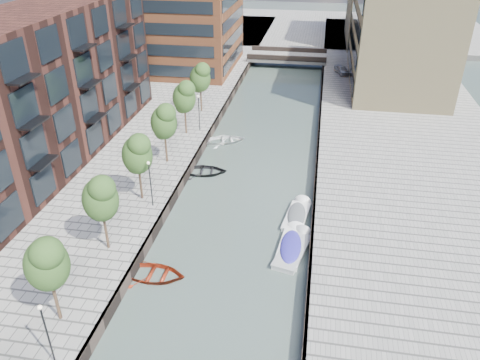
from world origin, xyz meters
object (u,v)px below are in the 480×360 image
(sloop_3, at_px, (225,142))
(motorboat_2, at_px, (295,248))
(bridge, at_px, (288,57))
(tree_2, at_px, (100,197))
(tree_4, at_px, (164,120))
(tree_6, at_px, (200,77))
(sloop_2, at_px, (154,277))
(sloop_4, at_px, (204,173))
(motorboat_4, at_px, (298,214))
(tree_3, at_px, (137,153))
(tree_1, at_px, (46,262))
(tree_5, at_px, (184,96))
(motorboat_3, at_px, (292,245))
(car, at_px, (342,70))

(sloop_3, xyz_separation_m, motorboat_2, (9.09, -18.09, 0.10))
(bridge, bearing_deg, tree_2, -98.95)
(tree_4, distance_m, tree_6, 14.00)
(motorboat_2, bearing_deg, tree_2, -165.62)
(sloop_2, relative_size, sloop_4, 1.01)
(motorboat_4, bearing_deg, tree_3, -175.93)
(sloop_4, bearing_deg, tree_1, 161.88)
(bridge, height_order, tree_4, tree_4)
(tree_5, bearing_deg, tree_3, -90.00)
(motorboat_4, bearing_deg, tree_1, -131.64)
(motorboat_3, bearing_deg, sloop_2, -151.53)
(sloop_2, relative_size, motorboat_4, 0.91)
(tree_1, bearing_deg, sloop_4, 79.93)
(tree_3, height_order, tree_5, same)
(sloop_2, distance_m, sloop_3, 22.94)
(tree_3, distance_m, tree_5, 14.00)
(motorboat_2, height_order, motorboat_3, same)
(tree_1, bearing_deg, tree_4, 90.00)
(tree_2, distance_m, motorboat_2, 14.78)
(tree_5, distance_m, sloop_3, 6.85)
(sloop_3, relative_size, motorboat_2, 0.84)
(sloop_3, bearing_deg, motorboat_3, -174.65)
(motorboat_4, bearing_deg, tree_6, 123.53)
(car, bearing_deg, sloop_2, -125.04)
(tree_2, relative_size, tree_6, 1.00)
(sloop_3, height_order, car, car)
(tree_2, xyz_separation_m, tree_5, (0.00, 21.00, 0.00))
(tree_3, relative_size, sloop_4, 1.33)
(tree_1, xyz_separation_m, tree_2, (0.00, 7.00, 0.00))
(tree_2, height_order, tree_5, same)
(bridge, height_order, tree_5, tree_5)
(motorboat_3, bearing_deg, sloop_3, 116.19)
(bridge, height_order, sloop_4, bridge)
(motorboat_4, bearing_deg, sloop_4, 147.63)
(tree_2, bearing_deg, tree_6, 90.00)
(tree_4, relative_size, tree_6, 1.00)
(tree_4, bearing_deg, sloop_4, 0.07)
(motorboat_4, bearing_deg, motorboat_3, -92.23)
(tree_1, height_order, tree_3, same)
(bridge, height_order, tree_2, tree_2)
(tree_6, relative_size, motorboat_3, 1.15)
(sloop_3, bearing_deg, bridge, -28.20)
(tree_4, relative_size, car, 1.64)
(tree_3, relative_size, car, 1.64)
(sloop_3, bearing_deg, motorboat_2, -174.14)
(tree_5, height_order, motorboat_4, tree_5)
(tree_4, xyz_separation_m, motorboat_4, (13.29, -6.05, -5.12))
(tree_3, xyz_separation_m, tree_5, (0.00, 14.00, 0.00))
(tree_3, bearing_deg, tree_5, 90.00)
(sloop_2, bearing_deg, tree_5, 10.41)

